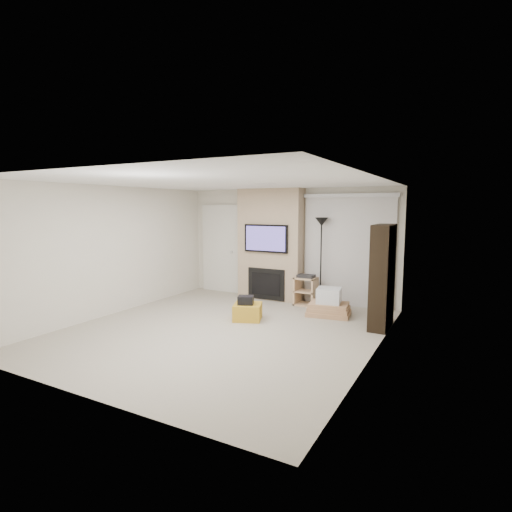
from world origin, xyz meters
The scene contains 16 objects.
floor centered at (0.00, 0.00, 0.00)m, with size 5.00×5.50×0.00m, color #A79D8B.
ceiling centered at (0.00, 0.00, 2.50)m, with size 5.00×5.50×0.00m, color white.
wall_back centered at (0.00, 2.75, 1.25)m, with size 5.00×2.50×0.00m, color beige.
wall_front centered at (0.00, -2.75, 1.25)m, with size 5.00×2.50×0.00m, color beige.
wall_left centered at (-2.50, 0.00, 1.25)m, with size 5.50×2.50×0.00m, color beige.
wall_right centered at (2.50, 0.00, 1.25)m, with size 5.50×2.50×0.00m, color beige.
hvac_vent centered at (0.40, 0.80, 2.50)m, with size 0.35×0.18×0.01m, color silver.
ottoman centered at (0.05, 0.77, 0.15)m, with size 0.50×0.50×0.30m, color gold.
black_bag centered at (0.04, 0.73, 0.38)m, with size 0.28×0.22×0.16m, color black.
fireplace_wall centered at (-0.35, 2.54, 1.24)m, with size 1.50×0.47×2.50m.
entry_door centered at (-1.80, 2.71, 1.05)m, with size 1.02×0.11×2.14m.
vertical_blinds centered at (1.40, 2.70, 1.27)m, with size 1.98×0.10×2.37m.
floor_lamp centered at (0.87, 2.50, 1.48)m, with size 0.28×0.28×1.87m.
av_stand centered at (0.60, 2.34, 0.35)m, with size 0.45×0.38×0.66m.
box_stack centered at (1.30, 1.78, 0.20)m, with size 0.88×0.72×0.54m.
bookshelf centered at (2.34, 1.45, 0.90)m, with size 0.30×0.80×1.80m.
Camera 1 is at (3.62, -5.55, 2.10)m, focal length 28.00 mm.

